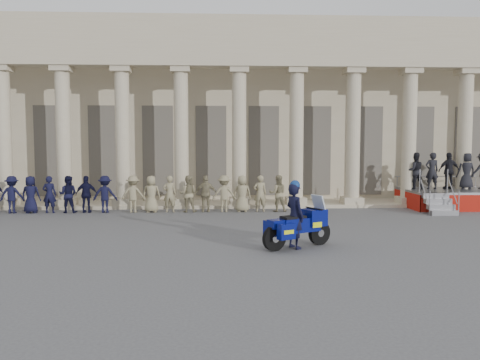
% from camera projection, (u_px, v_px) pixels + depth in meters
% --- Properties ---
extents(ground, '(90.00, 90.00, 0.00)m').
position_uv_depth(ground, '(205.00, 245.00, 13.28)').
color(ground, '#4D4D4F').
rests_on(ground, ground).
extents(building, '(40.00, 12.50, 9.00)m').
position_uv_depth(building, '(212.00, 116.00, 27.63)').
color(building, tan).
rests_on(building, ground).
extents(officer_rank, '(17.26, 0.59, 1.56)m').
position_uv_depth(officer_rank, '(79.00, 194.00, 19.58)').
color(officer_rank, black).
rests_on(officer_rank, ground).
extents(reviewing_stand, '(4.18, 3.95, 2.50)m').
position_uv_depth(reviewing_stand, '(452.00, 178.00, 21.23)').
color(reviewing_stand, gray).
rests_on(reviewing_stand, ground).
extents(motorcycle, '(2.05, 1.43, 1.44)m').
position_uv_depth(motorcycle, '(298.00, 225.00, 12.93)').
color(motorcycle, black).
rests_on(motorcycle, ground).
extents(rider, '(0.69, 0.78, 1.89)m').
position_uv_depth(rider, '(295.00, 215.00, 12.85)').
color(rider, black).
rests_on(rider, ground).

